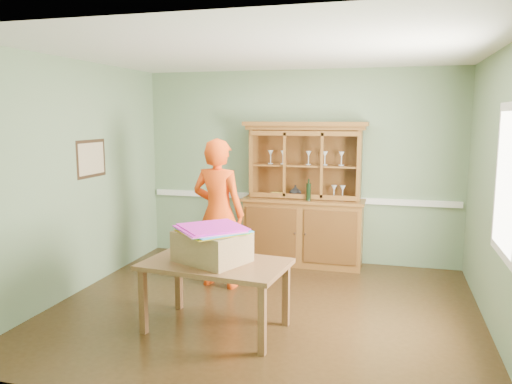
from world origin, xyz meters
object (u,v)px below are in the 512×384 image
(china_hutch, at_px, (304,215))
(person, at_px, (218,213))
(dining_table, at_px, (216,270))
(cardboard_box, at_px, (212,246))

(china_hutch, distance_m, person, 1.47)
(dining_table, distance_m, person, 1.31)
(china_hutch, xyz_separation_m, cardboard_box, (-0.48, -2.39, 0.12))
(dining_table, relative_size, person, 0.79)
(china_hutch, relative_size, cardboard_box, 3.15)
(cardboard_box, bearing_deg, person, 106.73)
(china_hutch, distance_m, cardboard_box, 2.44)
(dining_table, bearing_deg, china_hutch, 85.81)
(dining_table, relative_size, cardboard_box, 2.27)
(cardboard_box, distance_m, person, 1.25)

